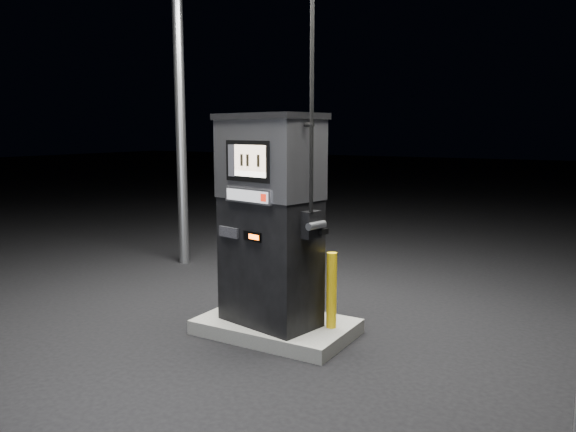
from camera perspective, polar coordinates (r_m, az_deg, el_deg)
The scene contains 5 objects.
ground at distance 6.11m, azimuth -1.20°, elevation -11.83°, with size 80.00×80.00×0.00m, color black.
pump_island at distance 6.09m, azimuth -1.20°, elevation -11.17°, with size 1.60×1.00×0.15m, color #5E5E5A.
fuel_dispenser at distance 5.72m, azimuth -1.84°, elevation -0.20°, with size 1.24×0.85×4.48m.
bollard_left at distance 6.24m, azimuth -5.48°, elevation -5.84°, with size 0.12×0.12×0.86m, color yellow.
bollard_right at distance 5.75m, azimuth 4.45°, elevation -7.54°, with size 0.10×0.10×0.78m, color yellow.
Camera 1 is at (3.01, -4.87, 2.14)m, focal length 35.00 mm.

